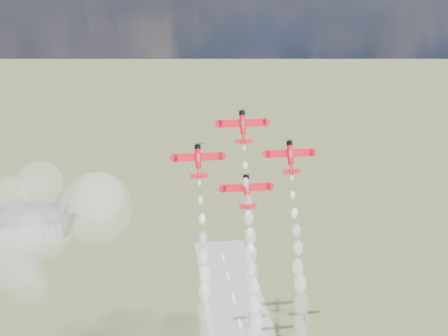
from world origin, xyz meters
TOP-DOWN VIEW (x-y plane):
  - hangar at (-120.00, 180.00)m, footprint 50.00×28.00m
  - plane_lead at (-9.32, 12.33)m, footprint 13.74×6.94m
  - plane_left at (-22.68, 8.13)m, footprint 13.74×6.94m
  - plane_right at (4.03, 8.13)m, footprint 13.74×6.94m
  - plane_slot at (-9.32, 3.93)m, footprint 13.74×6.94m
  - smoke_trail_lead at (-9.52, -8.53)m, footprint 5.38×25.96m
  - smoke_trail_left at (-22.95, -12.27)m, footprint 5.21×25.30m
  - smoke_trail_right at (3.92, -12.61)m, footprint 5.21×26.28m
  - drifted_smoke_cloud at (-70.70, 21.66)m, footprint 59.48×35.68m

SIDE VIEW (x-z plane):
  - hangar at x=-120.00m, z-range 0.00..13.00m
  - smoke_trail_right at x=3.92m, z-range 38.32..86.52m
  - smoke_trail_left at x=-22.95m, z-range 38.23..86.67m
  - smoke_trail_lead at x=-9.52m, z-range 47.23..94.79m
  - drifted_smoke_cloud at x=-70.70m, z-range 50.24..105.76m
  - plane_slot at x=-9.32m, z-range 90.85..99.94m
  - plane_left at x=-22.68m, z-range 99.20..108.29m
  - plane_right at x=4.03m, z-range 99.20..108.29m
  - plane_lead at x=-9.32m, z-range 107.56..116.64m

